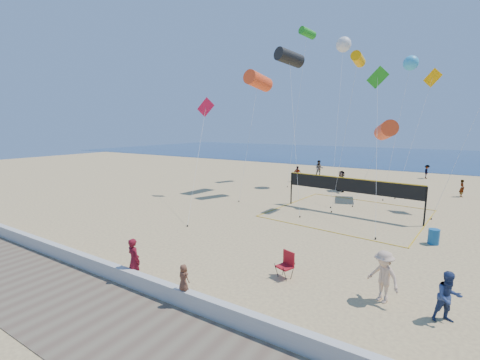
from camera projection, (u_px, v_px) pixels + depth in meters
The scene contains 26 objects.
ground at pixel (230, 271), 13.28m from camera, with size 120.00×120.00×0.00m, color #D9BB7A.
ocean at pixel (399, 156), 65.16m from camera, with size 140.00×50.00×0.03m, color navy.
seawall at pixel (180, 297), 10.72m from camera, with size 32.00×0.30×0.60m, color silver.
boardwalk at pixel (132, 337), 9.10m from camera, with size 32.00×3.60×0.03m, color brown.
woman at pixel (134, 260), 12.24m from camera, with size 0.64×0.42×1.74m, color maroon.
toddler at pixel (184, 277), 10.50m from camera, with size 0.43×0.28×0.88m, color brown.
bystander_a at pixel (448, 297), 9.73m from camera, with size 0.78×0.61×1.61m, color navy.
bystander_b at pixel (383, 276), 10.85m from camera, with size 1.17×0.67×1.81m, color #D8B090.
far_person_0 at pixel (297, 174), 34.65m from camera, with size 0.99×0.41×1.69m, color gray.
far_person_1 at pixel (341, 181), 29.29m from camera, with size 1.80×0.57×1.94m, color gray.
far_person_2 at pixel (462, 188), 27.16m from camera, with size 0.54×0.35×1.48m, color gray.
far_person_3 at pixel (319, 168), 38.19m from camera, with size 0.94×0.74×1.94m, color gray.
far_person_4 at pixel (427, 172), 36.73m from camera, with size 1.02×0.59×1.58m, color gray.
camp_chair at pixel (286, 263), 12.65m from camera, with size 0.71×0.82×1.17m.
trash_barrel at pixel (434, 237), 16.28m from camera, with size 0.52×0.52×0.79m, color #165590.
volleyball_net at pixel (350, 189), 21.78m from camera, with size 10.24×10.11×2.48m.
kite_0 at pixel (258, 81), 28.32m from camera, with size 1.77×6.40×10.72m.
kite_1 at pixel (289, 58), 25.96m from camera, with size 4.59×7.26×12.14m.
kite_2 at pixel (358, 59), 21.51m from camera, with size 1.22×2.44×10.83m.
kite_3 at pixel (205, 113), 26.31m from camera, with size 5.36×7.97×8.31m.
kite_4 at pixel (378, 86), 21.95m from camera, with size 2.44×7.34×10.06m.
kite_6 at pixel (344, 45), 29.75m from camera, with size 2.76×9.58×14.12m.
kite_7 at pixel (411, 63), 28.42m from camera, with size 1.45×6.44×12.11m.
kite_8 at pixel (307, 33), 33.01m from camera, with size 1.46×5.74×15.97m.
kite_9 at pixel (431, 84), 29.19m from camera, with size 2.49×6.93×11.18m.
kite_10 at pixel (386, 130), 25.47m from camera, with size 2.52×5.52×6.45m.
Camera 1 is at (6.95, -10.37, 5.93)m, focal length 24.00 mm.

